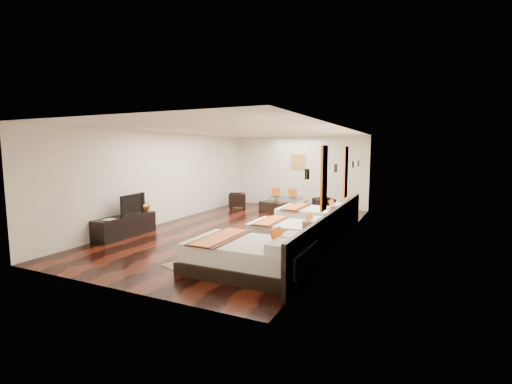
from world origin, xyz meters
The scene contains 30 objects.
floor centered at (0.00, 0.00, 0.00)m, with size 5.50×9.50×0.01m, color black.
ceiling centered at (0.00, 0.00, 2.80)m, with size 5.50×9.50×0.01m, color white.
back_wall centered at (0.00, 4.75, 1.40)m, with size 5.50×0.01×2.80m, color silver.
left_wall centered at (-2.75, 0.00, 1.40)m, with size 0.01×9.50×2.80m, color silver.
right_wall centered at (2.75, 0.00, 1.40)m, with size 0.01×9.50×2.80m, color silver.
headboard_panel centered at (2.71, -0.80, 0.45)m, with size 0.08×6.60×0.90m, color black.
bed_near centered at (1.70, -3.12, 0.31)m, with size 2.34×1.47×0.89m.
bed_mid centered at (1.70, -0.83, 0.26)m, with size 2.01×1.26×0.77m.
bed_far centered at (1.70, 1.28, 0.29)m, with size 2.18×1.37×0.83m.
nightstand_a centered at (2.44, -2.02, 0.29)m, with size 0.42×0.42×0.82m.
nightstand_b centered at (2.45, 0.42, 0.28)m, with size 0.40×0.40×0.78m.
jute_mat_near centered at (0.46, -3.06, 0.01)m, with size 0.75×1.20×0.01m, color #926C4A.
jute_mat_mid centered at (0.27, -0.71, 0.01)m, with size 0.75×1.20×0.01m, color #926C4A.
jute_mat_far centered at (0.24, 1.54, 0.01)m, with size 0.75×1.20×0.01m, color #926C4A.
tv_console centered at (-2.50, -2.02, 0.28)m, with size 0.50×1.80×0.55m, color black.
tv centered at (-2.45, -1.87, 0.83)m, with size 0.97×0.13×0.56m, color black.
book centered at (-2.50, -2.64, 0.56)m, with size 0.21×0.28×0.03m, color black.
figurine centered at (-2.50, -1.33, 0.74)m, with size 0.36×0.36×0.38m, color brown.
sofa centered at (-0.30, 3.93, 0.24)m, with size 1.68×0.65×0.49m, color gray.
armchair_left centered at (-2.00, 3.26, 0.30)m, with size 0.64×0.66×0.60m, color black.
armchair_right centered at (1.42, 3.34, 0.30)m, with size 0.63×0.65×0.59m, color black.
coffee_table centered at (-0.30, 2.88, 0.20)m, with size 1.00×0.50×0.40m, color black.
table_plant centered at (-0.18, 2.87, 0.53)m, with size 0.24×0.20×0.26m, color #2D5B1E.
orange_panel_a centered at (2.73, -1.90, 1.70)m, with size 0.04×0.40×1.30m, color #D86014.
orange_panel_b centered at (2.73, 0.30, 1.70)m, with size 0.04×0.40×1.30m, color #D86014.
sconce_near centered at (2.70, -3.00, 1.85)m, with size 0.07×0.12×0.18m.
sconce_mid centered at (2.70, -0.80, 1.85)m, with size 0.07×0.12×0.18m.
sconce_far centered at (2.70, 1.40, 1.85)m, with size 0.07×0.12×0.18m.
sconce_lounge centered at (2.70, 2.30, 1.85)m, with size 0.07×0.12×0.18m.
gold_artwork centered at (0.00, 4.73, 1.80)m, with size 0.60×0.04×0.60m, color #AD873F.
Camera 1 is at (4.46, -8.79, 2.25)m, focal length 24.76 mm.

